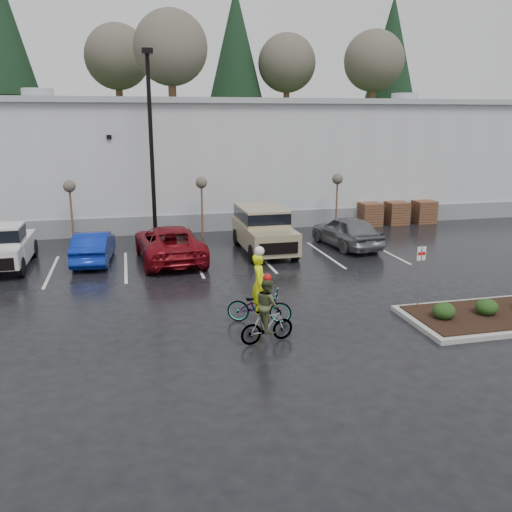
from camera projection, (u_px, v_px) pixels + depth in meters
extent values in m
plane|color=black|center=(309.00, 323.00, 16.75)|extent=(120.00, 120.00, 0.00)
cube|color=#B5B7BA|center=(205.00, 158.00, 36.61)|extent=(60.00, 15.00, 7.00)
cube|color=slate|center=(226.00, 222.00, 30.24)|extent=(60.00, 0.12, 1.00)
cube|color=#999B9E|center=(204.00, 104.00, 35.72)|extent=(60.50, 15.50, 0.30)
cube|color=#28401A|center=(175.00, 147.00, 58.40)|extent=(80.00, 25.00, 6.00)
cylinder|color=black|center=(152.00, 153.00, 26.04)|extent=(0.20, 0.20, 9.00)
cube|color=black|center=(147.00, 52.00, 24.89)|extent=(0.50, 1.00, 0.25)
cylinder|color=brown|center=(72.00, 216.00, 26.85)|extent=(0.10, 0.10, 2.80)
sphere|color=#4A443B|center=(69.00, 186.00, 26.48)|extent=(0.60, 0.60, 0.60)
cylinder|color=brown|center=(202.00, 211.00, 28.31)|extent=(0.10, 0.10, 2.80)
sphere|color=#4A443B|center=(201.00, 183.00, 27.94)|extent=(0.60, 0.60, 0.60)
cylinder|color=brown|center=(337.00, 206.00, 30.00)|extent=(0.10, 0.10, 2.80)
sphere|color=#4A443B|center=(338.00, 179.00, 29.63)|extent=(0.60, 0.60, 0.60)
cube|color=brown|center=(370.00, 214.00, 31.69)|extent=(1.20, 1.20, 1.35)
cube|color=brown|center=(396.00, 213.00, 32.07)|extent=(1.20, 1.20, 1.35)
cube|color=brown|center=(424.00, 212.00, 32.47)|extent=(1.20, 1.20, 1.35)
ellipsoid|color=black|center=(444.00, 311.00, 16.61)|extent=(0.70, 0.70, 0.52)
ellipsoid|color=black|center=(487.00, 307.00, 16.95)|extent=(0.70, 0.70, 0.52)
cylinder|color=gray|center=(420.00, 279.00, 17.52)|extent=(0.05, 0.05, 2.20)
cube|color=white|center=(422.00, 254.00, 17.31)|extent=(0.30, 0.02, 0.45)
cube|color=red|center=(422.00, 254.00, 17.30)|extent=(0.26, 0.02, 0.10)
imported|color=navy|center=(94.00, 247.00, 23.62)|extent=(1.79, 4.30, 1.38)
imported|color=maroon|center=(169.00, 243.00, 23.90)|extent=(3.00, 5.82, 1.57)
imported|color=slate|center=(347.00, 231.00, 26.39)|extent=(2.43, 4.80, 1.57)
imported|color=#3F3F44|center=(259.00, 306.00, 16.70)|extent=(2.12, 1.37, 1.05)
imported|color=#D7E60C|center=(259.00, 283.00, 16.52)|extent=(0.65, 0.78, 1.84)
sphere|color=silver|center=(259.00, 251.00, 16.27)|extent=(0.30, 0.30, 0.30)
imported|color=#3F3F44|center=(267.00, 326.00, 15.22)|extent=(1.61, 0.75, 0.97)
imported|color=#3F4927|center=(267.00, 305.00, 15.06)|extent=(0.55, 0.81, 1.53)
sphere|color=#990C0C|center=(267.00, 278.00, 14.87)|extent=(0.25, 0.25, 0.25)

